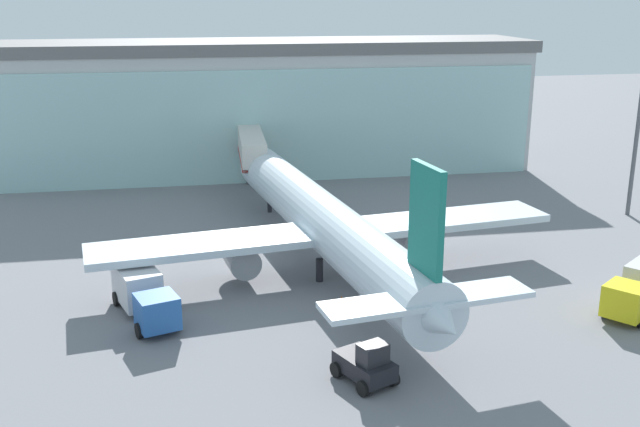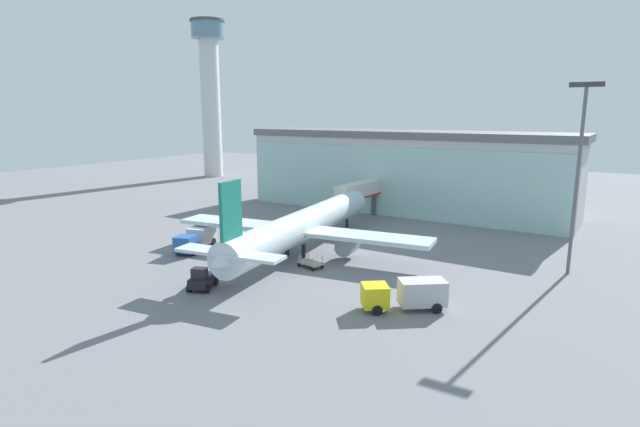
# 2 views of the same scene
# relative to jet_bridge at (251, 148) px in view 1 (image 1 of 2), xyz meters

# --- Properties ---
(ground) EXTENTS (240.00, 240.00, 0.00)m
(ground) POSITION_rel_jet_bridge_xyz_m (2.84, -26.54, -4.64)
(ground) COLOR slate
(terminal_building) EXTENTS (57.43, 13.83, 13.88)m
(terminal_building) POSITION_rel_jet_bridge_xyz_m (2.84, 10.99, 2.30)
(terminal_building) COLOR #B9B9B9
(terminal_building) RESTS_ON ground
(jet_bridge) EXTENTS (2.95, 12.16, 6.03)m
(jet_bridge) POSITION_rel_jet_bridge_xyz_m (0.00, 0.00, 0.00)
(jet_bridge) COLOR beige
(jet_bridge) RESTS_ON ground
(airplane) EXTENTS (32.53, 38.41, 10.78)m
(airplane) POSITION_rel_jet_bridge_xyz_m (2.72, -20.98, -1.26)
(airplane) COLOR silver
(airplane) RESTS_ON ground
(catering_truck) EXTENTS (4.25, 7.62, 2.65)m
(catering_truck) POSITION_rel_jet_bridge_xyz_m (-9.58, -26.64, -3.17)
(catering_truck) COLOR #2659A5
(catering_truck) RESTS_ON ground
(baggage_cart) EXTENTS (3.11, 2.24, 1.50)m
(baggage_cart) POSITION_rel_jet_bridge_xyz_m (6.81, -25.71, -4.14)
(baggage_cart) COLOR #9E998C
(baggage_cart) RESTS_ON ground
(pushback_tug) EXTENTS (3.15, 3.64, 2.30)m
(pushback_tug) POSITION_rel_jet_bridge_xyz_m (1.46, -37.04, -3.67)
(pushback_tug) COLOR black
(pushback_tug) RESTS_ON ground
(safety_cone_nose) EXTENTS (0.36, 0.36, 0.55)m
(safety_cone_nose) POSITION_rel_jet_bridge_xyz_m (2.49, -27.25, -4.37)
(safety_cone_nose) COLOR orange
(safety_cone_nose) RESTS_ON ground
(safety_cone_wingtip) EXTENTS (0.36, 0.36, 0.55)m
(safety_cone_wingtip) POSITION_rel_jet_bridge_xyz_m (-11.33, -20.19, -4.37)
(safety_cone_wingtip) COLOR orange
(safety_cone_wingtip) RESTS_ON ground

